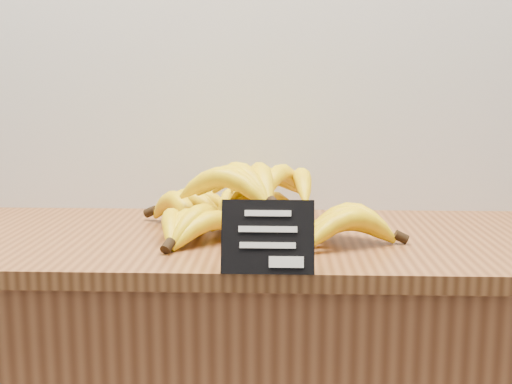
% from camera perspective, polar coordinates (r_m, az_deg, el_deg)
% --- Properties ---
extents(counter_top, '(1.30, 0.54, 0.03)m').
position_cam_1_polar(counter_top, '(1.24, 0.09, -4.41)').
color(counter_top, brown).
rests_on(counter_top, counter).
extents(chalkboard_sign, '(0.14, 0.04, 0.11)m').
position_cam_1_polar(chalkboard_sign, '(0.98, 1.05, -4.02)').
color(chalkboard_sign, black).
rests_on(chalkboard_sign, counter_top).
extents(banana_pile, '(0.51, 0.42, 0.13)m').
position_cam_1_polar(banana_pile, '(1.25, -0.57, -1.28)').
color(banana_pile, yellow).
rests_on(banana_pile, counter_top).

